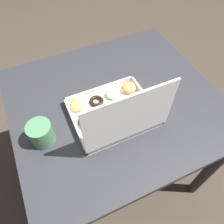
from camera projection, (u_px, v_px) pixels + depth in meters
The scene contains 4 objects.
ground_plane at pixel (114, 165), 1.59m from camera, with size 8.00×8.00×0.00m, color #42382D.
dining_table at pixel (115, 116), 1.09m from camera, with size 0.93×0.84×0.75m.
donut_box at pixel (114, 113), 0.89m from camera, with size 0.34×0.29×0.28m.
coffee_mug at pixel (41, 133), 0.83m from camera, with size 0.09×0.09×0.10m.
Camera 1 is at (0.27, 0.57, 1.51)m, focal length 35.00 mm.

